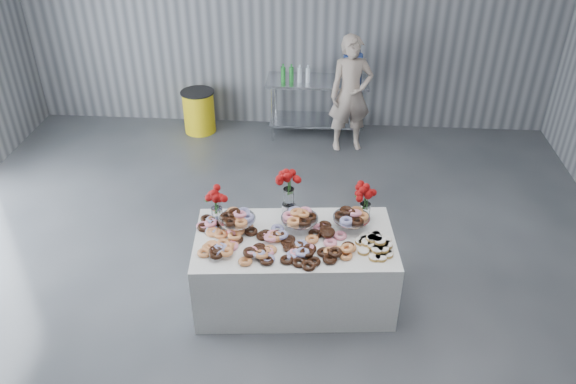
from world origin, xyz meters
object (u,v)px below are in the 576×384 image
Objects in this scene: trash_barrel at (199,111)px; person at (351,94)px; display_table at (294,268)px; prep_table at (317,98)px; water_jug at (353,65)px.

person is at bearing -8.93° from trash_barrel.
prep_table reaches higher than display_table.
water_jug is at bearing 80.39° from display_table.
prep_table is 2.71× the size of water_jug.
person reaches higher than water_jug.
trash_barrel is (-1.71, 3.61, -0.04)m from display_table.
person is at bearing -92.95° from water_jug.
water_jug is (0.50, -0.00, 0.53)m from prep_table.
prep_table is 2.27× the size of trash_barrel.
person is (0.48, -0.36, 0.22)m from prep_table.
person is 2.38m from trash_barrel.
display_table reaches higher than trash_barrel.
water_jug is 0.84× the size of trash_barrel.
display_table is at bearing -111.95° from person.
display_table is 3.62m from prep_table.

